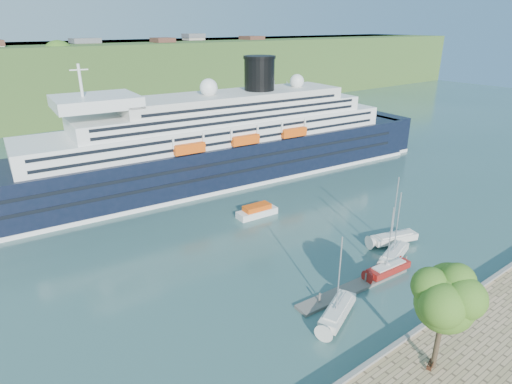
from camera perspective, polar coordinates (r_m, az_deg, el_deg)
name	(u,v)px	position (r m, az deg, el deg)	size (l,w,h in m)	color
ground	(425,330)	(51.03, 21.63, -16.73)	(400.00, 400.00, 0.00)	#2C4E4C
far_hillside	(57,80)	(168.58, -25.04, 13.36)	(400.00, 50.00, 24.00)	#345622
quay_coping	(428,322)	(50.28, 22.01, -15.79)	(220.00, 0.50, 0.30)	slate
cruise_ship	(210,122)	(85.67, -6.15, 9.22)	(108.97, 15.87, 24.47)	black
park_bench	(431,363)	(45.05, 22.29, -20.33)	(1.36, 0.56, 0.87)	#4A2715
promenade_tree	(442,316)	(41.96, 23.61, -14.89)	(6.85, 6.85, 11.34)	#2F5A17
floating_pontoon	(354,287)	(55.08, 12.98, -12.28)	(17.11, 2.09, 0.38)	slate
sailboat_white_near	(340,280)	(47.21, 11.17, -11.48)	(7.65, 2.12, 9.88)	silver
sailboat_red	(392,243)	(56.80, 17.66, -6.54)	(7.10, 1.97, 9.17)	maroon
sailboat_white_far	(398,228)	(60.29, 18.37, -4.63)	(7.55, 2.10, 9.76)	silver
tender_launch	(257,210)	(72.14, 0.13, -2.47)	(7.13, 2.44, 1.97)	#E8500D
sailboat_extra	(397,213)	(64.66, 18.34, -2.66)	(7.80, 2.17, 10.07)	silver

